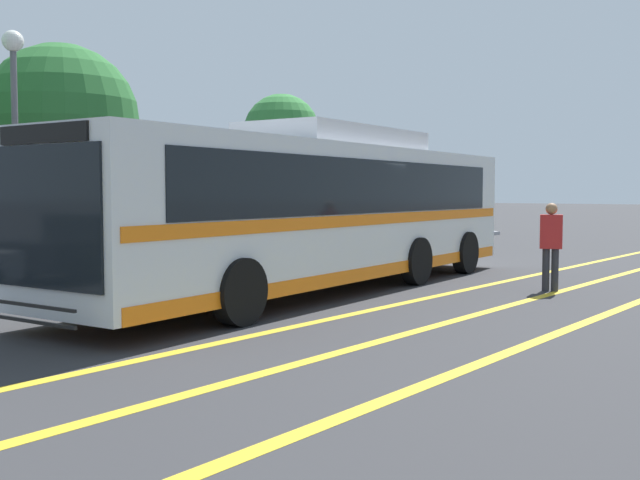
{
  "coord_description": "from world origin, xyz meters",
  "views": [
    {
      "loc": [
        -11.53,
        -9.24,
        1.95
      ],
      "look_at": [
        -0.08,
        -0.04,
        1.0
      ],
      "focal_mm": 42.0,
      "sensor_mm": 36.0,
      "label": 1
    }
  ],
  "objects_px": {
    "tree_1": "(62,121)",
    "tree_2": "(282,133)",
    "parked_car_2": "(107,248)",
    "street_lamp": "(14,104)",
    "transit_bus": "(321,208)",
    "pedestrian_0": "(551,241)"
  },
  "relations": [
    {
      "from": "parked_car_2",
      "to": "tree_1",
      "type": "bearing_deg",
      "value": 159.63
    },
    {
      "from": "tree_1",
      "to": "tree_2",
      "type": "bearing_deg",
      "value": 11.3
    },
    {
      "from": "tree_1",
      "to": "parked_car_2",
      "type": "bearing_deg",
      "value": -110.88
    },
    {
      "from": "tree_1",
      "to": "tree_2",
      "type": "height_order",
      "value": "tree_2"
    },
    {
      "from": "pedestrian_0",
      "to": "street_lamp",
      "type": "height_order",
      "value": "street_lamp"
    },
    {
      "from": "parked_car_2",
      "to": "street_lamp",
      "type": "height_order",
      "value": "street_lamp"
    },
    {
      "from": "transit_bus",
      "to": "pedestrian_0",
      "type": "relative_size",
      "value": 7.52
    },
    {
      "from": "parked_car_2",
      "to": "tree_2",
      "type": "distance_m",
      "value": 14.52
    },
    {
      "from": "street_lamp",
      "to": "tree_2",
      "type": "bearing_deg",
      "value": 16.9
    },
    {
      "from": "street_lamp",
      "to": "tree_2",
      "type": "height_order",
      "value": "tree_2"
    },
    {
      "from": "transit_bus",
      "to": "pedestrian_0",
      "type": "height_order",
      "value": "transit_bus"
    },
    {
      "from": "parked_car_2",
      "to": "pedestrian_0",
      "type": "relative_size",
      "value": 2.32
    },
    {
      "from": "street_lamp",
      "to": "tree_2",
      "type": "relative_size",
      "value": 0.95
    },
    {
      "from": "street_lamp",
      "to": "tree_1",
      "type": "relative_size",
      "value": 0.95
    },
    {
      "from": "parked_car_2",
      "to": "tree_2",
      "type": "bearing_deg",
      "value": 116.96
    },
    {
      "from": "parked_car_2",
      "to": "tree_2",
      "type": "relative_size",
      "value": 0.7
    },
    {
      "from": "transit_bus",
      "to": "parked_car_2",
      "type": "bearing_deg",
      "value": 19.49
    },
    {
      "from": "transit_bus",
      "to": "tree_2",
      "type": "xyz_separation_m",
      "value": [
        10.67,
        10.52,
        2.63
      ]
    },
    {
      "from": "pedestrian_0",
      "to": "tree_2",
      "type": "distance_m",
      "value": 16.51
    },
    {
      "from": "parked_car_2",
      "to": "street_lamp",
      "type": "bearing_deg",
      "value": -159.87
    },
    {
      "from": "parked_car_2",
      "to": "street_lamp",
      "type": "xyz_separation_m",
      "value": [
        -0.79,
        2.2,
        3.12
      ]
    },
    {
      "from": "pedestrian_0",
      "to": "tree_1",
      "type": "relative_size",
      "value": 0.3
    }
  ]
}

